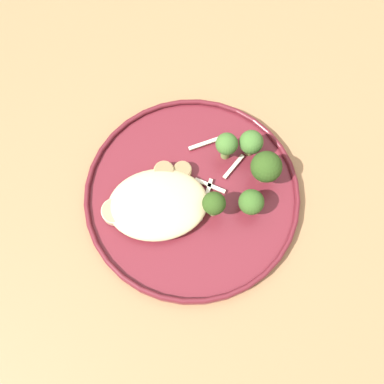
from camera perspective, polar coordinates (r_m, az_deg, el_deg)
The scene contains 18 objects.
ground at distance 1.36m, azimuth 0.57°, elevation -9.62°, with size 6.00×6.00×0.00m, color #2D2B28.
wooden_dining_table at distance 0.72m, azimuth 1.07°, elevation -0.17°, with size 1.40×1.00×0.74m.
dinner_plate at distance 0.63m, azimuth 0.00°, elevation -0.36°, with size 0.29×0.29×0.02m.
noodle_bed at distance 0.61m, azimuth -4.21°, elevation -1.50°, with size 0.13×0.10×0.03m.
seared_scallop_front_small at distance 0.63m, azimuth -3.45°, elevation 2.60°, with size 0.03×0.03×0.02m.
seared_scallop_on_noodles at distance 0.63m, azimuth -1.13°, elevation 2.38°, with size 0.02×0.02×0.01m.
seared_scallop_left_edge at distance 0.61m, azimuth -4.30°, elevation -2.95°, with size 0.03×0.03×0.01m.
seared_scallop_center_golden at distance 0.61m, azimuth -2.35°, elevation -0.66°, with size 0.04×0.04×0.01m.
seared_scallop_tilted_round at distance 0.61m, azimuth -9.45°, elevation -2.40°, with size 0.03×0.03×0.01m.
broccoli_floret_split_head at distance 0.62m, azimuth 7.28°, elevation 6.05°, with size 0.03×0.03×0.05m.
broccoli_floret_center_pile at distance 0.58m, azimuth 2.71°, elevation -1.48°, with size 0.03×0.03×0.05m.
broccoli_floret_small_sprig at distance 0.60m, azimuth 7.29°, elevation -1.28°, with size 0.03×0.03×0.05m.
broccoli_floret_front_edge at distance 0.62m, azimuth 4.28°, elevation 5.80°, with size 0.03×0.03×0.05m.
broccoli_floret_right_tilted at distance 0.61m, azimuth 9.10°, elevation 3.03°, with size 0.04×0.04×0.06m.
onion_sliver_short_strip at distance 0.62m, azimuth 2.23°, elevation 0.79°, with size 0.04×0.01×0.00m, color silver.
onion_sliver_curled_piece at distance 0.64m, azimuth 5.17°, elevation 2.87°, with size 0.04×0.01×0.00m, color silver.
onion_sliver_long_sliver at distance 0.65m, azimuth 1.49°, elevation 5.97°, with size 0.05×0.01×0.00m, color silver.
onion_sliver_pale_crescent at distance 0.62m, azimuth 1.83°, elevation -0.88°, with size 0.06×0.01×0.00m, color silver.
Camera 1 is at (0.04, 0.24, 1.34)m, focal length 43.40 mm.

